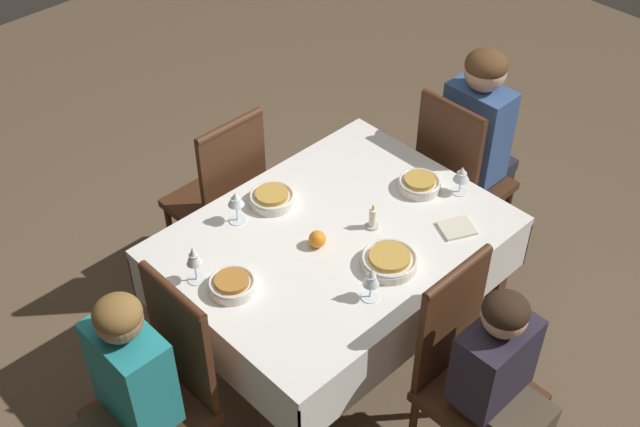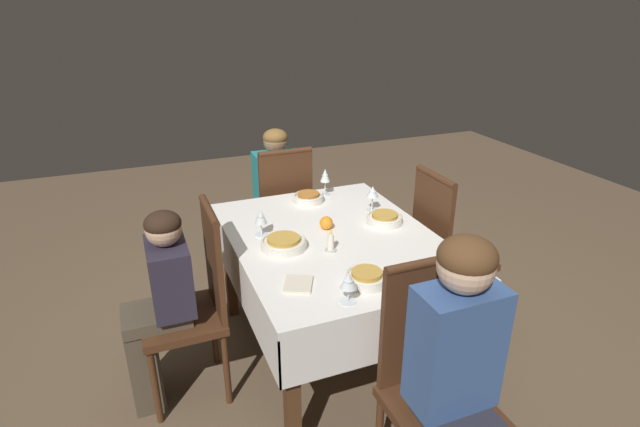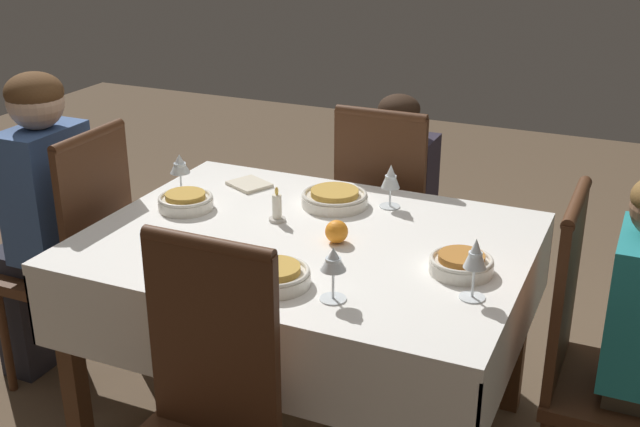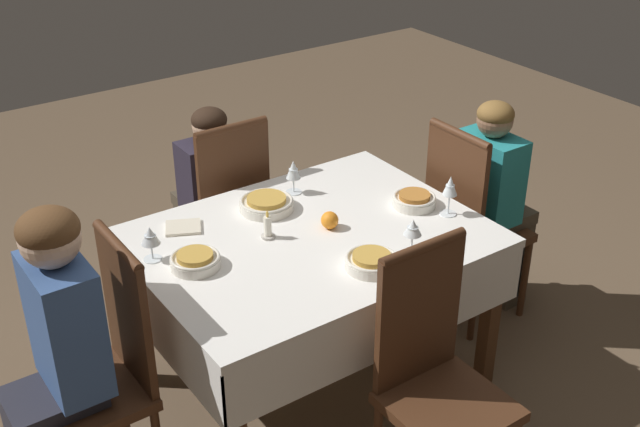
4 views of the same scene
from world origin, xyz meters
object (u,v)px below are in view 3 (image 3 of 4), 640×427
Objects in this scene: bowl_north at (335,198)px; person_adult_denim at (40,212)px; chair_north at (387,218)px; person_child_dark at (401,199)px; wine_glass_east at (475,256)px; wine_glass_south at (333,262)px; bowl_west at (186,201)px; candle_centerpiece at (277,210)px; bowl_east at (461,264)px; napkin_red_folded at (249,184)px; chair_west at (79,253)px; dining_table at (308,263)px; orange_fruit at (337,232)px; bowl_south at (275,275)px; wine_glass_west at (180,165)px; chair_east at (595,358)px; wine_glass_north at (391,178)px.

person_adult_denim is at bearing -162.65° from bowl_north.
chair_north is 0.99× the size of person_child_dark.
wine_glass_east reaches higher than wine_glass_south.
candle_centerpiece is at bearing 5.09° from bowl_west.
chair_north is at bearing 122.31° from bowl_east.
person_adult_denim is 6.86× the size of wine_glass_east.
chair_west is at bearing -143.68° from napkin_red_folded.
napkin_red_folded is at bearing 139.48° from dining_table.
wine_glass_east is at bearing -28.37° from napkin_red_folded.
person_child_dark is 0.91m from orange_fruit.
bowl_north is 1.93× the size of candle_centerpiece.
bowl_south is (0.52, -0.37, -0.00)m from bowl_west.
bowl_west is at bearing 54.36° from chair_north.
orange_fruit is at bearing 82.14° from bowl_south.
wine_glass_west is (-0.59, -0.53, 0.30)m from chair_north.
chair_north reaches higher than bowl_south.
wine_glass_south reaches higher than bowl_east.
candle_centerpiece reaches higher than bowl_east.
wine_glass_west is (0.45, 0.22, 0.17)m from person_adult_denim.
bowl_north is at bearing 142.02° from wine_glass_east.
bowl_east is at bearing -5.61° from bowl_west.
bowl_south is (-0.51, -0.14, -0.09)m from wine_glass_east.
person_child_dark is at bearing 91.97° from bowl_south.
wine_glass_west is at bearing 147.10° from wine_glass_south.
bowl_west reaches higher than dining_table.
wine_glass_west is 1.17× the size of candle_centerpiece.
wine_glass_south is at bearing -68.56° from orange_fruit.
dining_table is 0.89m from person_child_dark.
person_adult_denim reaches higher than dining_table.
wine_glass_south is at bearing -48.05° from candle_centerpiece.
chair_east is 0.86m from wine_glass_north.
chair_north is 0.70m from candle_centerpiece.
person_adult_denim is 6.37× the size of bowl_west.
person_adult_denim reaches higher than candle_centerpiece.
napkin_red_folded is (-0.39, -0.39, 0.21)m from chair_north.
orange_fruit is (0.09, -0.88, 0.22)m from person_child_dark.
dining_table is at bearing 89.71° from chair_east.
person_adult_denim reaches higher than bowl_east.
bowl_east is (0.48, -0.93, 0.22)m from person_child_dark.
orange_fruit is (1.13, 0.04, 0.11)m from person_adult_denim.
napkin_red_folded is (-1.25, 0.33, 0.21)m from chair_east.
wine_glass_south reaches higher than napkin_red_folded.
person_adult_denim is (-1.03, -0.04, 0.02)m from dining_table.
chair_north is at bearing 42.23° from wine_glass_west.
chair_north is 1.10m from wine_glass_east.
candle_centerpiece is at bearing -46.33° from napkin_red_folded.
chair_west is 1.13m from wine_glass_north.
wine_glass_north is at bearing 12.12° from wine_glass_west.
chair_east reaches higher than orange_fruit.
candle_centerpiece is (0.89, 0.11, 0.11)m from person_adult_denim.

